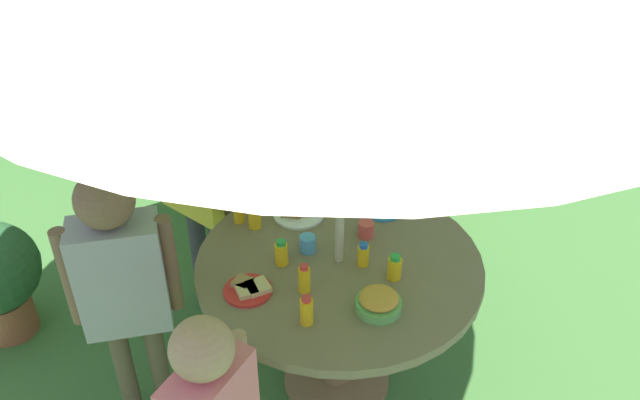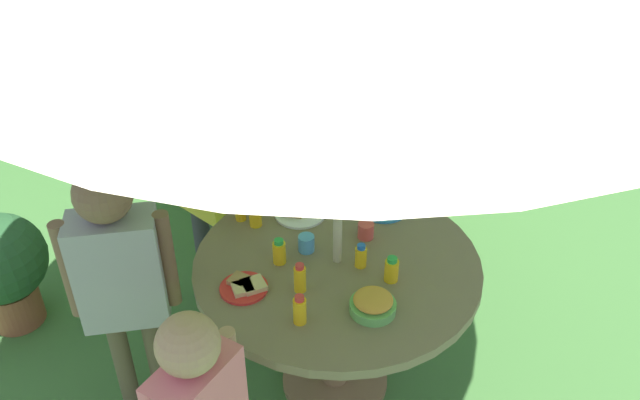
% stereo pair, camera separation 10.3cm
% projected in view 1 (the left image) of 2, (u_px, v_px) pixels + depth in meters
% --- Properties ---
extents(ground_plane, '(10.00, 10.00, 0.02)m').
position_uv_depth(ground_plane, '(336.00, 382.00, 3.10)').
color(ground_plane, '#3D6B33').
extents(garden_table, '(1.19, 1.19, 0.75)m').
position_uv_depth(garden_table, '(339.00, 285.00, 2.76)').
color(garden_table, brown).
rests_on(garden_table, ground_plane).
extents(wooden_chair, '(0.59, 0.57, 1.01)m').
position_uv_depth(wooden_chair, '(339.00, 149.00, 3.84)').
color(wooden_chair, tan).
rests_on(wooden_chair, ground_plane).
extents(dome_tent, '(1.96, 1.96, 1.51)m').
position_uv_depth(dome_tent, '(310.00, 76.00, 4.23)').
color(dome_tent, '#B2C63F').
rests_on(dome_tent, ground_plane).
extents(child_in_blue_shirt, '(0.32, 0.40, 1.30)m').
position_uv_depth(child_in_blue_shirt, '(372.00, 140.00, 3.34)').
color(child_in_blue_shirt, '#3F3F47').
rests_on(child_in_blue_shirt, ground_plane).
extents(child_in_yellow_shirt, '(0.38, 0.42, 1.43)m').
position_uv_depth(child_in_yellow_shirt, '(198.00, 160.00, 3.02)').
color(child_in_yellow_shirt, '#3F3F47').
rests_on(child_in_yellow_shirt, ground_plane).
extents(child_in_grey_shirt, '(0.43, 0.22, 1.28)m').
position_uv_depth(child_in_grey_shirt, '(121.00, 276.00, 2.49)').
color(child_in_grey_shirt, brown).
rests_on(child_in_grey_shirt, ground_plane).
extents(snack_bowl, '(0.18, 0.18, 0.08)m').
position_uv_depth(snack_bowl, '(379.00, 302.00, 2.41)').
color(snack_bowl, '#66B259').
rests_on(snack_bowl, garden_table).
extents(plate_center_back, '(0.23, 0.23, 0.03)m').
position_uv_depth(plate_center_back, '(298.00, 213.00, 2.93)').
color(plate_center_back, white).
rests_on(plate_center_back, garden_table).
extents(plate_front_edge, '(0.19, 0.19, 0.03)m').
position_uv_depth(plate_front_edge, '(249.00, 289.00, 2.51)').
color(plate_front_edge, red).
rests_on(plate_front_edge, garden_table).
extents(plate_mid_left, '(0.22, 0.22, 0.03)m').
position_uv_depth(plate_mid_left, '(381.00, 206.00, 2.97)').
color(plate_mid_left, '#338CD8').
rests_on(plate_mid_left, garden_table).
extents(juice_bottle_near_left, '(0.06, 0.06, 0.11)m').
position_uv_depth(juice_bottle_near_left, '(395.00, 268.00, 2.56)').
color(juice_bottle_near_left, yellow).
rests_on(juice_bottle_near_left, garden_table).
extents(juice_bottle_near_right, '(0.05, 0.05, 0.13)m').
position_uv_depth(juice_bottle_near_right, '(304.00, 279.00, 2.49)').
color(juice_bottle_near_right, yellow).
rests_on(juice_bottle_near_right, garden_table).
extents(juice_bottle_far_left, '(0.05, 0.05, 0.11)m').
position_uv_depth(juice_bottle_far_left, '(281.00, 253.00, 2.63)').
color(juice_bottle_far_left, yellow).
rests_on(juice_bottle_far_left, garden_table).
extents(juice_bottle_far_right, '(0.05, 0.05, 0.11)m').
position_uv_depth(juice_bottle_far_right, '(239.00, 212.00, 2.87)').
color(juice_bottle_far_right, yellow).
rests_on(juice_bottle_far_right, garden_table).
extents(juice_bottle_center_front, '(0.06, 0.06, 0.11)m').
position_uv_depth(juice_bottle_center_front, '(254.00, 217.00, 2.84)').
color(juice_bottle_center_front, yellow).
rests_on(juice_bottle_center_front, garden_table).
extents(juice_bottle_mid_right, '(0.05, 0.05, 0.11)m').
position_uv_depth(juice_bottle_mid_right, '(363.00, 255.00, 2.62)').
color(juice_bottle_mid_right, yellow).
rests_on(juice_bottle_mid_right, garden_table).
extents(juice_bottle_back_edge, '(0.05, 0.05, 0.12)m').
position_uv_depth(juice_bottle_back_edge, '(307.00, 311.00, 2.35)').
color(juice_bottle_back_edge, yellow).
rests_on(juice_bottle_back_edge, garden_table).
extents(cup_near, '(0.07, 0.07, 0.07)m').
position_uv_depth(cup_near, '(308.00, 244.00, 2.71)').
color(cup_near, '#4C99D8').
rests_on(cup_near, garden_table).
extents(cup_far, '(0.07, 0.07, 0.07)m').
position_uv_depth(cup_far, '(366.00, 229.00, 2.79)').
color(cup_far, '#E04C47').
rests_on(cup_far, garden_table).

